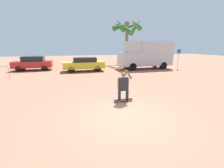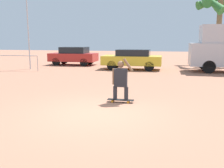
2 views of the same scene
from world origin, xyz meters
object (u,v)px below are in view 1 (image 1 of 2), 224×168
Objects in this scene: camper_van at (146,54)px; street_sign at (178,56)px; parked_car_yellow at (84,64)px; palm_tree_near_van at (127,28)px; parked_car_red at (33,63)px; skateboard at (123,100)px; person_skateboarder at (123,85)px.

street_sign is at bearing -17.74° from camper_van.
palm_tree_near_van reaches higher than parked_car_yellow.
parked_car_red is (-12.51, 2.32, -0.88)m from camper_van.
street_sign is at bearing -12.14° from parked_car_red.
person_skateboarder is at bearing -180.00° from skateboard.
palm_tree_near_van is (6.70, 5.00, 4.35)m from parked_car_yellow.
skateboard is at bearing 0.00° from person_skateboarder.
parked_car_yellow is at bearing 173.23° from street_sign.
parked_car_red is at bearing -166.82° from palm_tree_near_van.
palm_tree_near_van is (-0.47, 5.14, 3.44)m from camper_van.
camper_van is at bearing -84.74° from palm_tree_near_van.
street_sign is (16.04, -3.45, 0.65)m from parked_car_red.
person_skateboarder reaches higher than parked_car_yellow.
palm_tree_near_van is at bearing 36.75° from parked_car_yellow.
camper_van is at bearing 56.96° from person_skateboarder.
camper_van reaches higher than skateboard.
camper_van is (6.24, 9.59, 1.61)m from skateboard.
skateboard is 16.60m from palm_tree_near_van.
skateboard is at bearing -139.10° from street_sign.
street_sign is at bearing 40.90° from person_skateboarder.
palm_tree_near_van reaches higher than parked_car_red.
skateboard is 11.55m from camper_van.
camper_van is (6.24, 9.59, 0.84)m from person_skateboarder.
parked_car_red is at bearing 167.86° from street_sign.
camper_van is 3.71m from street_sign.
camper_van reaches higher than parked_car_red.
street_sign reaches higher than parked_car_yellow.
parked_car_yellow is 1.08× the size of parked_car_red.
person_skateboarder is 0.64× the size of street_sign.
parked_car_yellow is at bearing 95.49° from skateboard.
parked_car_yellow is (-0.93, 9.73, 0.70)m from skateboard.
street_sign reaches higher than person_skateboarder.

